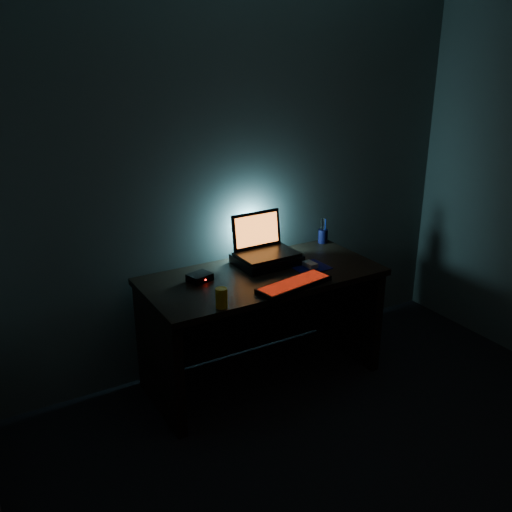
{
  "coord_description": "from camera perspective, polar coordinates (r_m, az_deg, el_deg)",
  "views": [
    {
      "loc": [
        -1.69,
        -1.21,
        2.11
      ],
      "look_at": [
        -0.07,
        1.57,
        0.9
      ],
      "focal_mm": 40.0,
      "sensor_mm": 36.0,
      "label": 1
    }
  ],
  "objects": [
    {
      "name": "room",
      "position": [
        2.25,
        22.34,
        -3.52
      ],
      "size": [
        3.5,
        4.0,
        2.5
      ],
      "color": "black",
      "rests_on": "ground"
    },
    {
      "name": "router",
      "position": [
        3.47,
        -5.66,
        -2.13
      ],
      "size": [
        0.16,
        0.14,
        0.04
      ],
      "rotation": [
        0.0,
        0.0,
        0.27
      ],
      "color": "black",
      "rests_on": "desk"
    },
    {
      "name": "pen_cup",
      "position": [
        4.13,
        6.72,
        1.99
      ],
      "size": [
        0.08,
        0.08,
        0.1
      ],
      "primitive_type": "cylinder",
      "rotation": [
        0.0,
        0.0,
        0.1
      ],
      "color": "black",
      "rests_on": "desk"
    },
    {
      "name": "keyboard",
      "position": [
        3.38,
        3.82,
        -2.85
      ],
      "size": [
        0.51,
        0.24,
        0.03
      ],
      "rotation": [
        0.0,
        0.0,
        0.18
      ],
      "color": "black",
      "rests_on": "desk"
    },
    {
      "name": "riser",
      "position": [
        3.71,
        1.09,
        -0.35
      ],
      "size": [
        0.41,
        0.31,
        0.06
      ],
      "primitive_type": "cube",
      "rotation": [
        0.0,
        0.0,
        0.02
      ],
      "color": "black",
      "rests_on": "desk"
    },
    {
      "name": "mouse",
      "position": [
        3.68,
        5.42,
        -0.86
      ],
      "size": [
        0.06,
        0.1,
        0.03
      ],
      "primitive_type": "cube",
      "rotation": [
        0.0,
        0.0,
        0.06
      ],
      "color": "gray",
      "rests_on": "mousepad"
    },
    {
      "name": "laptop",
      "position": [
        3.72,
        0.67,
        1.19
      ],
      "size": [
        0.39,
        0.29,
        0.26
      ],
      "rotation": [
        0.0,
        0.0,
        0.02
      ],
      "color": "black",
      "rests_on": "riser"
    },
    {
      "name": "desk",
      "position": [
        3.71,
        0.21,
        -5.2
      ],
      "size": [
        1.5,
        0.7,
        0.75
      ],
      "color": "black",
      "rests_on": "ground"
    },
    {
      "name": "juice_glass",
      "position": [
        3.11,
        -3.47,
        -4.2
      ],
      "size": [
        0.08,
        0.08,
        0.11
      ],
      "primitive_type": "cylinder",
      "rotation": [
        0.0,
        0.0,
        -0.2
      ],
      "color": "#D89D0B",
      "rests_on": "desk"
    },
    {
      "name": "mousepad",
      "position": [
        3.68,
        5.42,
        -1.1
      ],
      "size": [
        0.23,
        0.21,
        0.0
      ],
      "primitive_type": "cube",
      "rotation": [
        0.0,
        0.0,
        0.06
      ],
      "color": "#0B0C4E",
      "rests_on": "desk"
    }
  ]
}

